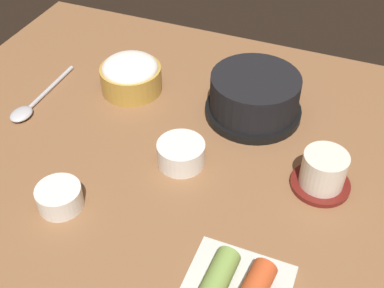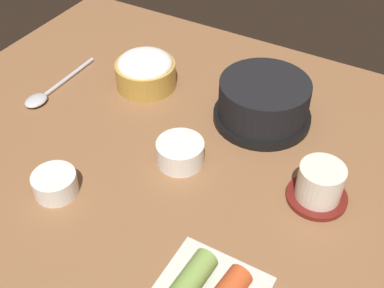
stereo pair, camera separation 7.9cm
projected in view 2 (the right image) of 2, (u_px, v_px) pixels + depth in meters
dining_table at (188, 151)px, 83.60cm from camera, size 100.00×76.00×2.00cm
stone_pot at (264, 101)px, 85.54cm from camera, size 17.37×17.37×7.98cm
rice_bowl at (145, 70)px, 93.75cm from camera, size 11.58×11.58×6.93cm
tea_cup_with_saucer at (320, 185)px, 72.23cm from camera, size 9.21×9.21×6.38cm
banchan_cup_center at (180, 152)px, 78.87cm from camera, size 7.77×7.77×3.92cm
side_bowl_near at (55, 183)px, 74.04cm from camera, size 6.75×6.75×3.50cm
spoon at (46, 93)px, 93.11cm from camera, size 3.60×19.09×1.35cm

